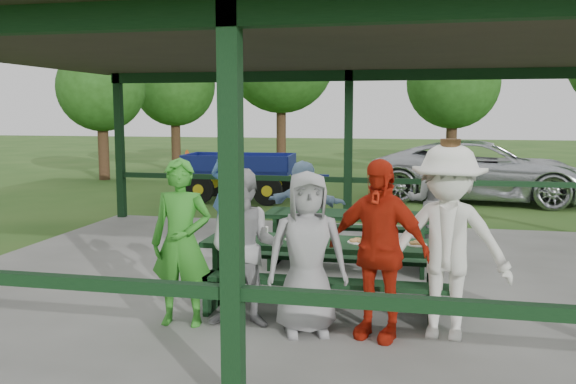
% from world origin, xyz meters
% --- Properties ---
extents(ground, '(90.00, 90.00, 0.00)m').
position_xyz_m(ground, '(0.00, 0.00, 0.00)').
color(ground, '#264E18').
rests_on(ground, ground).
extents(concrete_slab, '(10.00, 8.00, 0.10)m').
position_xyz_m(concrete_slab, '(0.00, 0.00, 0.05)').
color(concrete_slab, slate).
rests_on(concrete_slab, ground).
extents(pavilion_structure, '(10.60, 8.60, 3.24)m').
position_xyz_m(pavilion_structure, '(0.00, 0.00, 3.17)').
color(pavilion_structure, black).
rests_on(pavilion_structure, concrete_slab).
extents(picnic_table_near, '(2.76, 1.39, 0.75)m').
position_xyz_m(picnic_table_near, '(0.29, -1.20, 0.58)').
color(picnic_table_near, black).
rests_on(picnic_table_near, concrete_slab).
extents(picnic_table_far, '(2.45, 1.39, 0.75)m').
position_xyz_m(picnic_table_far, '(0.37, 0.80, 0.57)').
color(picnic_table_far, black).
rests_on(picnic_table_far, concrete_slab).
extents(table_setting, '(2.26, 0.45, 0.10)m').
position_xyz_m(table_setting, '(0.17, -1.18, 0.88)').
color(table_setting, white).
rests_on(table_setting, picnic_table_near).
extents(contestant_green, '(0.67, 0.47, 1.75)m').
position_xyz_m(contestant_green, '(-1.07, -2.14, 0.97)').
color(contestant_green, '#318B25').
rests_on(contestant_green, concrete_slab).
extents(contestant_grey_left, '(0.87, 0.72, 1.65)m').
position_xyz_m(contestant_grey_left, '(-0.40, -2.07, 0.92)').
color(contestant_grey_left, '#9C9C9E').
rests_on(contestant_grey_left, concrete_slab).
extents(contestant_grey_mid, '(0.92, 0.74, 1.64)m').
position_xyz_m(contestant_grey_mid, '(0.26, -2.12, 0.92)').
color(contestant_grey_mid, gray).
rests_on(contestant_grey_mid, concrete_slab).
extents(contestant_red, '(1.13, 0.75, 1.78)m').
position_xyz_m(contestant_red, '(0.95, -2.09, 0.99)').
color(contestant_red, '#B8200D').
rests_on(contestant_red, concrete_slab).
extents(contestant_white_fedora, '(1.30, 0.84, 1.96)m').
position_xyz_m(contestant_white_fedora, '(1.61, -1.96, 1.06)').
color(contestant_white_fedora, white).
rests_on(contestant_white_fedora, concrete_slab).
extents(spectator_lblue, '(1.41, 0.71, 1.45)m').
position_xyz_m(spectator_lblue, '(-0.46, 1.56, 0.83)').
color(spectator_lblue, '#7FA2C4').
rests_on(spectator_lblue, concrete_slab).
extents(spectator_blue, '(0.64, 0.42, 1.77)m').
position_xyz_m(spectator_blue, '(-1.87, 2.06, 0.98)').
color(spectator_blue, teal).
rests_on(spectator_blue, concrete_slab).
extents(spectator_grey, '(0.85, 0.68, 1.67)m').
position_xyz_m(spectator_grey, '(1.57, 1.67, 0.94)').
color(spectator_grey, gray).
rests_on(spectator_grey, concrete_slab).
extents(pickup_truck, '(5.91, 3.26, 1.57)m').
position_xyz_m(pickup_truck, '(2.99, 8.52, 0.78)').
color(pickup_truck, silver).
rests_on(pickup_truck, ground).
extents(farm_trailer, '(3.77, 1.78, 1.32)m').
position_xyz_m(farm_trailer, '(-3.21, 7.27, 0.65)').
color(farm_trailer, navy).
rests_on(farm_trailer, ground).
extents(tree_far_left, '(3.12, 3.12, 4.88)m').
position_xyz_m(tree_far_left, '(-7.93, 14.45, 3.29)').
color(tree_far_left, '#352015').
rests_on(tree_far_left, ground).
extents(tree_left, '(4.00, 4.00, 6.25)m').
position_xyz_m(tree_left, '(-3.75, 14.61, 4.23)').
color(tree_left, '#352015').
rests_on(tree_left, ground).
extents(tree_mid, '(3.09, 3.09, 4.83)m').
position_xyz_m(tree_mid, '(2.44, 13.45, 3.26)').
color(tree_mid, '#352015').
rests_on(tree_mid, ground).
extents(tree_edge_left, '(2.93, 2.93, 4.58)m').
position_xyz_m(tree_edge_left, '(-9.17, 11.05, 3.09)').
color(tree_edge_left, '#352015').
rests_on(tree_edge_left, ground).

